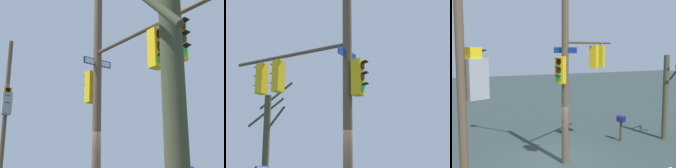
% 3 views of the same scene
% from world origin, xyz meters
% --- Properties ---
extents(main_signal_pole_assembly, '(3.40, 6.02, 8.85)m').
position_xyz_m(main_signal_pole_assembly, '(0.22, -0.74, 4.69)').
color(main_signal_pole_assembly, brown).
rests_on(main_signal_pole_assembly, ground).
extents(secondary_pole_assembly, '(0.60, 0.76, 7.50)m').
position_xyz_m(secondary_pole_assembly, '(-4.76, 4.12, 4.05)').
color(secondary_pole_assembly, brown).
rests_on(secondary_pole_assembly, ground).
extents(bare_tree_behind_pole, '(1.98, 1.38, 5.36)m').
position_xyz_m(bare_tree_behind_pole, '(0.86, -6.69, 2.53)').
color(bare_tree_behind_pole, '#43452E').
rests_on(bare_tree_behind_pole, ground).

